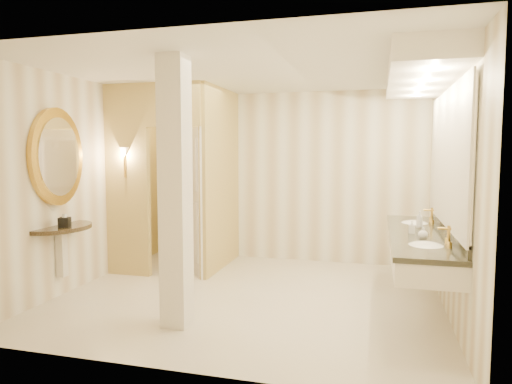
# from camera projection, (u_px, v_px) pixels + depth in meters

# --- Properties ---
(floor) EXTENTS (4.50, 4.50, 0.00)m
(floor) POSITION_uv_depth(u_px,v_px,m) (249.00, 296.00, 5.58)
(floor) COLOR beige
(floor) RESTS_ON ground
(ceiling) EXTENTS (4.50, 4.50, 0.00)m
(ceiling) POSITION_uv_depth(u_px,v_px,m) (249.00, 71.00, 5.34)
(ceiling) COLOR silver
(ceiling) RESTS_ON wall_back
(wall_back) EXTENTS (4.50, 0.02, 2.70)m
(wall_back) POSITION_uv_depth(u_px,v_px,m) (283.00, 177.00, 7.39)
(wall_back) COLOR white
(wall_back) RESTS_ON floor
(wall_front) EXTENTS (4.50, 0.02, 2.70)m
(wall_front) POSITION_uv_depth(u_px,v_px,m) (179.00, 205.00, 3.54)
(wall_front) COLOR white
(wall_front) RESTS_ON floor
(wall_left) EXTENTS (0.02, 4.00, 2.70)m
(wall_left) POSITION_uv_depth(u_px,v_px,m) (86.00, 183.00, 6.04)
(wall_left) COLOR white
(wall_left) RESTS_ON floor
(wall_right) EXTENTS (0.02, 4.00, 2.70)m
(wall_right) POSITION_uv_depth(u_px,v_px,m) (451.00, 190.00, 4.88)
(wall_right) COLOR white
(wall_right) RESTS_ON floor
(toilet_closet) EXTENTS (1.50, 1.55, 2.70)m
(toilet_closet) POSITION_uv_depth(u_px,v_px,m) (193.00, 177.00, 6.68)
(toilet_closet) COLOR #DCC673
(toilet_closet) RESTS_ON floor
(wall_sconce) EXTENTS (0.14, 0.14, 0.42)m
(wall_sconce) POSITION_uv_depth(u_px,v_px,m) (124.00, 154.00, 6.34)
(wall_sconce) COLOR #B68E3A
(wall_sconce) RESTS_ON toilet_closet
(vanity) EXTENTS (0.75, 2.79, 2.09)m
(vanity) POSITION_uv_depth(u_px,v_px,m) (425.00, 164.00, 4.95)
(vanity) COLOR silver
(vanity) RESTS_ON floor
(console_shelf) EXTENTS (0.89, 0.89, 1.90)m
(console_shelf) POSITION_uv_depth(u_px,v_px,m) (58.00, 187.00, 5.46)
(console_shelf) COLOR black
(console_shelf) RESTS_ON floor
(pillar) EXTENTS (0.26, 0.26, 2.70)m
(pillar) POSITION_uv_depth(u_px,v_px,m) (175.00, 193.00, 4.53)
(pillar) COLOR silver
(pillar) RESTS_ON floor
(tissue_box) EXTENTS (0.15, 0.15, 0.12)m
(tissue_box) POSITION_uv_depth(u_px,v_px,m) (65.00, 222.00, 5.34)
(tissue_box) COLOR black
(tissue_box) RESTS_ON console_shelf
(toilet) EXTENTS (0.45, 0.70, 0.67)m
(toilet) POSITION_uv_depth(u_px,v_px,m) (207.00, 242.00, 7.20)
(toilet) COLOR white
(toilet) RESTS_ON floor
(soap_bottle_a) EXTENTS (0.07, 0.07, 0.14)m
(soap_bottle_a) POSITION_uv_depth(u_px,v_px,m) (412.00, 227.00, 4.96)
(soap_bottle_a) COLOR beige
(soap_bottle_a) RESTS_ON vanity
(soap_bottle_b) EXTENTS (0.11, 0.11, 0.12)m
(soap_bottle_b) POSITION_uv_depth(u_px,v_px,m) (423.00, 233.00, 4.65)
(soap_bottle_b) COLOR silver
(soap_bottle_b) RESTS_ON vanity
(soap_bottle_c) EXTENTS (0.09, 0.09, 0.20)m
(soap_bottle_c) POSITION_uv_depth(u_px,v_px,m) (419.00, 220.00, 5.31)
(soap_bottle_c) COLOR #C6B28C
(soap_bottle_c) RESTS_ON vanity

